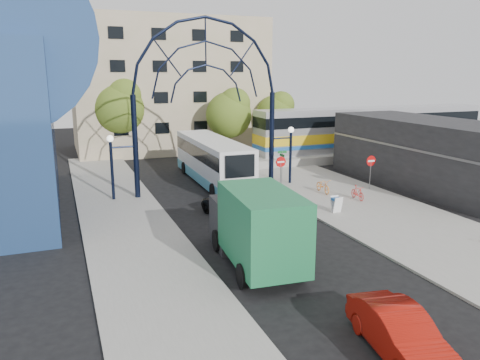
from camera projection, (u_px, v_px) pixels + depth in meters
name	position (u px, v px, depth m)	size (l,w,h in m)	color
ground	(302.00, 264.00, 20.95)	(120.00, 120.00, 0.00)	black
sidewalk_east	(390.00, 218.00, 27.41)	(8.00, 56.00, 0.12)	gray
plaza_west	(134.00, 238.00, 24.08)	(5.00, 50.00, 0.12)	gray
gateway_arch	(206.00, 70.00, 31.75)	(13.64, 0.44, 12.10)	black
stop_sign	(281.00, 165.00, 33.10)	(0.80, 0.07, 2.50)	slate
do_not_enter_sign	(371.00, 164.00, 33.49)	(0.76, 0.07, 2.48)	slate
street_name_sign	(282.00, 161.00, 33.76)	(0.70, 0.70, 2.80)	slate
sandwich_board	(336.00, 202.00, 28.20)	(0.55, 0.61, 0.99)	white
commercial_block_east	(426.00, 153.00, 35.15)	(6.00, 16.00, 5.00)	black
apartment_block	(167.00, 85.00, 51.84)	(20.00, 12.10, 14.00)	tan
train_platform	(370.00, 152.00, 47.94)	(32.00, 5.00, 0.80)	gray
train_car	(372.00, 128.00, 47.38)	(25.10, 3.05, 4.20)	#B7B7BC
tree_north_a	(230.00, 112.00, 45.63)	(4.48, 4.48, 7.00)	#382314
tree_north_b	(120.00, 105.00, 45.56)	(5.12, 5.12, 8.00)	#382314
tree_north_c	(277.00, 112.00, 49.65)	(4.16, 4.16, 6.50)	#382314
city_bus	(212.00, 160.00, 36.25)	(3.13, 12.47, 3.40)	white
green_truck	(255.00, 226.00, 20.62)	(3.19, 7.26, 3.57)	black
black_suv	(234.00, 206.00, 27.86)	(1.99, 4.32, 1.20)	black
red_sedan	(400.00, 333.00, 14.07)	(1.54, 4.41, 1.45)	#951209
bike_near_a	(323.00, 186.00, 32.93)	(0.65, 1.85, 0.97)	orange
bike_near_b	(357.00, 193.00, 31.12)	(0.44, 1.55, 0.93)	red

